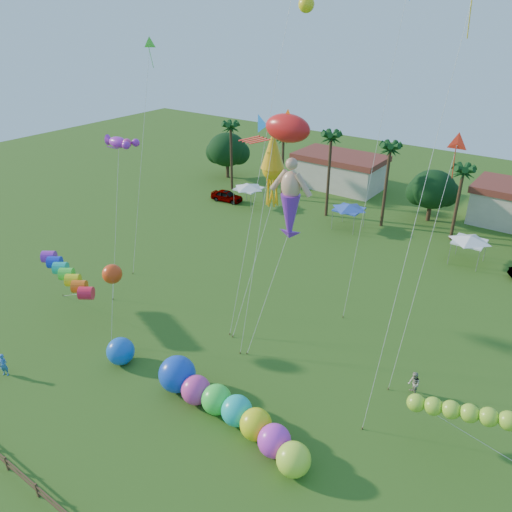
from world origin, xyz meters
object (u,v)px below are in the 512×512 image
Objects in this scene: spectator_b at (414,384)px; caterpillar_inflatable at (225,407)px; car_a at (227,196)px; spectator_a at (4,365)px; blue_ball at (121,351)px.

caterpillar_inflatable is (-8.90, -9.31, 0.17)m from spectator_b.
spectator_b is at bearing -130.45° from car_a.
car_a is 2.50× the size of spectator_a.
spectator_b reaches higher than spectator_a.
blue_ball is (5.70, 5.85, 0.15)m from spectator_a.
car_a is 2.14× the size of blue_ball.
car_a is at bearing -159.39° from spectator_b.
spectator_a is 8.17m from blue_ball.
spectator_a is at bearing -134.28° from blue_ball.
caterpillar_inflatable is (25.15, -31.33, 0.32)m from car_a.
spectator_a is 0.98× the size of spectator_b.
spectator_b is (34.05, -22.01, 0.15)m from car_a.
caterpillar_inflatable reaches higher than car_a.
car_a is 34.89m from blue_ball.
caterpillar_inflatable reaches higher than blue_ball.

